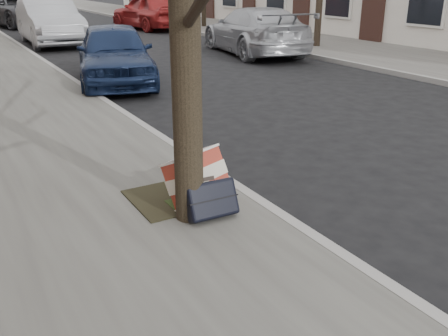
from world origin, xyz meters
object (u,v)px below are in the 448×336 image
car_near_front (114,53)px  car_near_mid (50,22)px  suitcase_navy (211,199)px  suitcase_red (198,177)px

car_near_front → car_near_mid: (0.27, 7.79, 0.11)m
suitcase_navy → car_near_mid: (1.77, 15.01, 0.47)m
suitcase_navy → car_near_front: 7.38m
suitcase_navy → car_near_front: bearing=80.0°
suitcase_red → suitcase_navy: suitcase_red is taller
car_near_mid → suitcase_red: bearing=-94.7°
car_near_mid → suitcase_navy: bearing=-94.8°
suitcase_red → car_near_front: bearing=56.7°
suitcase_navy → car_near_mid: 15.12m
suitcase_red → car_near_front: size_ratio=0.17×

